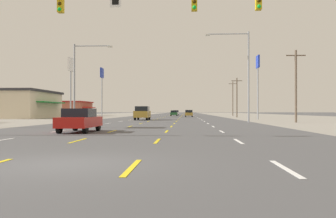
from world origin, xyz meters
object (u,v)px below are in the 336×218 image
Objects in this scene: pole_sign_left_row_2 at (102,79)px; streetlight_right_row_0 at (244,69)px; sedan_inner_left_nearest at (80,120)px; sedan_center_turn_midfar at (174,113)px; pole_sign_right_row_1 at (258,71)px; hatchback_inner_right_mid at (189,113)px; hatchback_center_turn_far at (176,113)px; streetlight_left_row_0 at (79,76)px; suv_inner_left_near at (142,113)px; pole_sign_left_row_1 at (71,72)px.

streetlight_right_row_0 is at bearing -54.35° from pole_sign_left_row_2.
sedan_inner_left_nearest is 24.66m from streetlight_right_row_0.
pole_sign_right_row_1 is (14.38, -37.21, 6.77)m from sedan_center_turn_midfar.
sedan_center_turn_midfar is at bearing 106.22° from hatchback_inner_right_mid.
hatchback_center_turn_far is at bearing 87.92° from sedan_inner_left_nearest.
streetlight_left_row_0 reaches higher than hatchback_center_turn_far.
pole_sign_right_row_1 is 0.96× the size of streetlight_right_row_0.
pole_sign_left_row_2 is (-11.13, 54.06, 7.27)m from sedan_inner_left_nearest.
pole_sign_left_row_2 reaches higher than sedan_center_turn_midfar.
sedan_inner_left_nearest is at bearing -73.29° from streetlight_left_row_0.
pole_sign_right_row_1 is 1.09× the size of streetlight_left_row_0.
sedan_center_turn_midfar is at bearing -89.95° from hatchback_center_turn_far.
pole_sign_left_row_1 reaches higher than suv_inner_left_near.
streetlight_left_row_0 is 0.88× the size of streetlight_right_row_0.
streetlight_left_row_0 is at bearing -146.89° from pole_sign_right_row_1.
streetlight_right_row_0 is at bearing -27.20° from pole_sign_left_row_1.
sedan_center_turn_midfar is at bearing 87.33° from sedan_inner_left_nearest.
streetlight_right_row_0 is (-4.56, -15.53, -1.42)m from pole_sign_right_row_1.
pole_sign_left_row_2 is at bearing 115.82° from suv_inner_left_near.
hatchback_center_turn_far is 73.44m from streetlight_left_row_0.
hatchback_center_turn_far is at bearing 97.71° from streetlight_right_row_0.
sedan_inner_left_nearest is 0.48× the size of pole_sign_left_row_1.
streetlight_left_row_0 is (4.90, -12.41, -1.89)m from pole_sign_left_row_1.
streetlight_left_row_0 is (-9.42, -72.69, 4.63)m from hatchback_center_turn_far.
pole_sign_left_row_2 reaches higher than streetlight_left_row_0.
pole_sign_left_row_2 is 1.13× the size of streetlight_left_row_0.
sedan_center_turn_midfar is 53.91m from streetlight_right_row_0.
pole_sign_right_row_1 is at bearing -32.50° from pole_sign_left_row_2.
suv_inner_left_near is 0.53× the size of streetlight_left_row_0.
sedan_center_turn_midfar is 0.45× the size of pole_sign_right_row_1.
streetlight_right_row_0 reaches higher than pole_sign_right_row_1.
pole_sign_left_row_2 is 41.81m from streetlight_right_row_0.
hatchback_center_turn_far is (3.37, 92.81, 0.03)m from sedan_inner_left_nearest.
streetlight_right_row_0 reaches higher than hatchback_inner_right_mid.
sedan_inner_left_nearest is 1.15× the size of hatchback_center_turn_far.
pole_sign_left_row_1 is at bearing 108.58° from sedan_inner_left_nearest.
pole_sign_left_row_1 reaches higher than sedan_center_turn_midfar.
suv_inner_left_near is at bearing 141.15° from streetlight_right_row_0.
pole_sign_left_row_1 is (-18.09, -27.39, 6.52)m from hatchback_inner_right_mid.
pole_sign_right_row_1 is at bearing -75.87° from hatchback_center_turn_far.
hatchback_center_turn_far is at bearing 76.64° from pole_sign_left_row_1.
sedan_inner_left_nearest is 0.43× the size of streetlight_right_row_0.
pole_sign_left_row_1 is 0.90× the size of streetlight_right_row_0.
streetlight_left_row_0 is (-13.19, -39.81, 4.63)m from hatchback_inner_right_mid.
pole_sign_left_row_1 reaches higher than hatchback_inner_right_mid.
pole_sign_right_row_1 is at bearing 73.64° from streetlight_right_row_0.
streetlight_right_row_0 reaches higher than sedan_center_turn_midfar.
hatchback_center_turn_far is 0.39× the size of pole_sign_right_row_1.
sedan_center_turn_midfar is at bearing 85.72° from suv_inner_left_near.
pole_sign_left_row_2 is at bearing 101.64° from sedan_inner_left_nearest.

